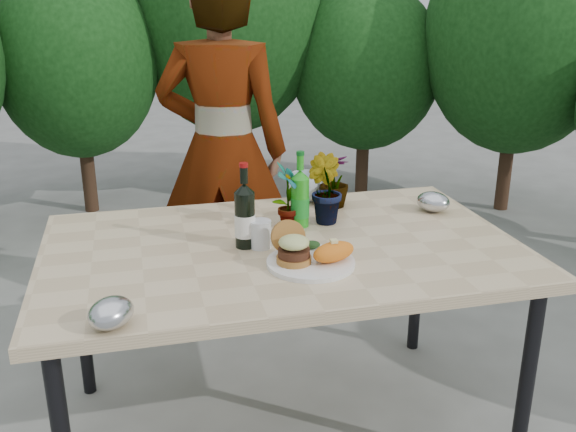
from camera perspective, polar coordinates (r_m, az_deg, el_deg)
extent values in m
plane|color=slate|center=(2.56, -0.45, -18.26)|extent=(80.00, 80.00, 0.00)
cube|color=#CDB489|center=(2.19, -0.50, -3.01)|extent=(1.60, 1.00, 0.04)
cylinder|color=black|center=(2.30, 20.45, -13.76)|extent=(0.05, 0.05, 0.71)
cylinder|color=black|center=(2.69, -17.91, -8.33)|extent=(0.05, 0.05, 0.71)
cylinder|color=black|center=(2.93, 11.42, -5.35)|extent=(0.05, 0.05, 0.71)
cylinder|color=#382316|center=(4.97, -17.23, 2.79)|extent=(0.10, 0.10, 0.42)
ellipsoid|color=#1C501A|center=(4.80, -18.31, 12.95)|extent=(1.12, 1.12, 1.35)
cylinder|color=#382316|center=(5.20, -5.00, 4.78)|extent=(0.10, 0.10, 0.50)
ellipsoid|color=#1C501A|center=(5.03, -5.39, 17.21)|extent=(1.43, 1.43, 1.74)
cylinder|color=#382316|center=(5.18, 6.58, 3.98)|extent=(0.10, 0.10, 0.38)
ellipsoid|color=#1C501A|center=(5.02, 6.94, 13.04)|extent=(1.13, 1.13, 1.26)
cylinder|color=#382316|center=(5.05, 18.62, 3.01)|extent=(0.10, 0.10, 0.44)
ellipsoid|color=#1C501A|center=(4.87, 19.98, 14.91)|extent=(1.33, 1.33, 1.66)
cylinder|color=white|center=(2.02, 2.04, -4.17)|extent=(0.28, 0.28, 0.01)
cylinder|color=#B7722D|center=(2.00, 0.53, -3.87)|extent=(0.11, 0.11, 0.02)
cylinder|color=#472314|center=(1.99, 0.53, -3.28)|extent=(0.10, 0.10, 0.02)
ellipsoid|color=beige|center=(1.98, 0.53, -2.36)|extent=(0.10, 0.10, 0.04)
cylinder|color=#B7722D|center=(2.05, 0.01, -1.88)|extent=(0.11, 0.06, 0.11)
ellipsoid|color=orange|center=(2.01, 4.07, -3.20)|extent=(0.17, 0.12, 0.06)
ellipsoid|color=olive|center=(2.10, 1.37, -2.72)|extent=(0.04, 0.04, 0.02)
ellipsoid|color=#193814|center=(2.11, 2.12, -2.57)|extent=(0.06, 0.04, 0.03)
cylinder|color=black|center=(2.14, -3.85, -0.34)|extent=(0.07, 0.07, 0.19)
cylinder|color=white|center=(2.14, -3.84, -0.82)|extent=(0.07, 0.07, 0.08)
cone|color=black|center=(2.10, -3.92, 2.51)|extent=(0.07, 0.07, 0.03)
cylinder|color=black|center=(2.09, -3.95, 3.64)|extent=(0.03, 0.03, 0.05)
cylinder|color=maroon|center=(2.08, -3.97, 4.54)|extent=(0.03, 0.03, 0.01)
cylinder|color=#22991B|center=(2.32, 1.07, 1.22)|extent=(0.06, 0.06, 0.18)
cylinder|color=#198C26|center=(2.33, 1.07, 0.80)|extent=(0.07, 0.07, 0.07)
cone|color=#22991B|center=(2.29, 1.09, 3.74)|extent=(0.06, 0.06, 0.03)
cylinder|color=#22991B|center=(2.28, 1.10, 4.77)|extent=(0.03, 0.03, 0.05)
cylinder|color=#0C5919|center=(2.27, 1.10, 5.60)|extent=(0.03, 0.03, 0.01)
cylinder|color=silver|center=(2.14, -2.45, -1.62)|extent=(0.07, 0.07, 0.09)
imported|color=#20541C|center=(2.30, -0.01, 1.85)|extent=(0.14, 0.15, 0.24)
imported|color=#29561D|center=(2.36, 3.24, 2.41)|extent=(0.16, 0.18, 0.25)
imported|color=#21591E|center=(2.54, 4.14, 3.16)|extent=(0.14, 0.14, 0.21)
imported|color=silver|center=(2.62, 1.61, 2.57)|extent=(0.16, 0.16, 0.11)
ellipsoid|color=#B9BBC0|center=(1.72, -15.47, -8.29)|extent=(0.16, 0.17, 0.08)
ellipsoid|color=silver|center=(2.56, 12.78, 1.25)|extent=(0.17, 0.17, 0.08)
imported|color=#A46452|center=(3.06, -5.83, 5.79)|extent=(0.71, 0.58, 1.70)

